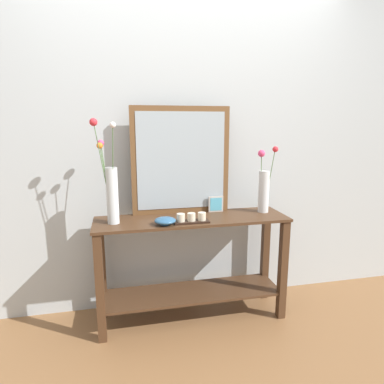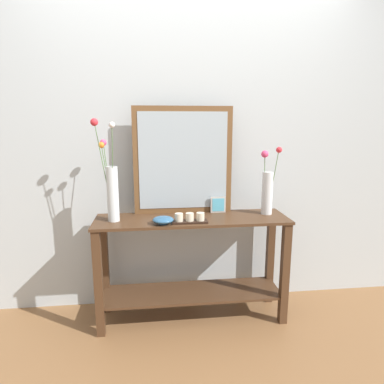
{
  "view_description": "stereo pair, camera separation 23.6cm",
  "coord_description": "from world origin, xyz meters",
  "px_view_note": "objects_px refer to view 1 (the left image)",
  "views": [
    {
      "loc": [
        -0.5,
        -2.26,
        1.45
      ],
      "look_at": [
        0.0,
        0.0,
        0.97
      ],
      "focal_mm": 31.22,
      "sensor_mm": 36.0,
      "label": 1
    },
    {
      "loc": [
        -0.27,
        -2.3,
        1.45
      ],
      "look_at": [
        0.0,
        0.0,
        0.97
      ],
      "focal_mm": 31.22,
      "sensor_mm": 36.0,
      "label": 2
    }
  ],
  "objects_px": {
    "tall_vase_left": "(111,188)",
    "vase_right": "(264,188)",
    "mirror_leaning": "(181,161)",
    "picture_frame_small": "(216,204)",
    "candle_tray": "(191,219)",
    "console_table": "(192,258)",
    "decorative_bowl": "(165,221)"
  },
  "relations": [
    {
      "from": "candle_tray",
      "to": "decorative_bowl",
      "type": "height_order",
      "value": "candle_tray"
    },
    {
      "from": "tall_vase_left",
      "to": "picture_frame_small",
      "type": "relative_size",
      "value": 5.71
    },
    {
      "from": "mirror_leaning",
      "to": "candle_tray",
      "type": "height_order",
      "value": "mirror_leaning"
    },
    {
      "from": "mirror_leaning",
      "to": "candle_tray",
      "type": "distance_m",
      "value": 0.46
    },
    {
      "from": "console_table",
      "to": "mirror_leaning",
      "type": "xyz_separation_m",
      "value": [
        -0.05,
        0.16,
        0.7
      ]
    },
    {
      "from": "mirror_leaning",
      "to": "vase_right",
      "type": "height_order",
      "value": "mirror_leaning"
    },
    {
      "from": "tall_vase_left",
      "to": "picture_frame_small",
      "type": "bearing_deg",
      "value": 9.61
    },
    {
      "from": "candle_tray",
      "to": "picture_frame_small",
      "type": "height_order",
      "value": "picture_frame_small"
    },
    {
      "from": "mirror_leaning",
      "to": "decorative_bowl",
      "type": "xyz_separation_m",
      "value": [
        -0.16,
        -0.28,
        -0.37
      ]
    },
    {
      "from": "mirror_leaning",
      "to": "picture_frame_small",
      "type": "bearing_deg",
      "value": -7.93
    },
    {
      "from": "mirror_leaning",
      "to": "decorative_bowl",
      "type": "bearing_deg",
      "value": -119.93
    },
    {
      "from": "console_table",
      "to": "candle_tray",
      "type": "distance_m",
      "value": 0.35
    },
    {
      "from": "console_table",
      "to": "candle_tray",
      "type": "height_order",
      "value": "candle_tray"
    },
    {
      "from": "candle_tray",
      "to": "decorative_bowl",
      "type": "distance_m",
      "value": 0.18
    },
    {
      "from": "vase_right",
      "to": "candle_tray",
      "type": "bearing_deg",
      "value": -165.46
    },
    {
      "from": "vase_right",
      "to": "picture_frame_small",
      "type": "bearing_deg",
      "value": 167.32
    },
    {
      "from": "candle_tray",
      "to": "vase_right",
      "type": "bearing_deg",
      "value": 14.54
    },
    {
      "from": "picture_frame_small",
      "to": "decorative_bowl",
      "type": "height_order",
      "value": "picture_frame_small"
    },
    {
      "from": "tall_vase_left",
      "to": "vase_right",
      "type": "distance_m",
      "value": 1.13
    },
    {
      "from": "tall_vase_left",
      "to": "picture_frame_small",
      "type": "xyz_separation_m",
      "value": [
        0.77,
        0.13,
        -0.18
      ]
    },
    {
      "from": "vase_right",
      "to": "decorative_bowl",
      "type": "xyz_separation_m",
      "value": [
        -0.78,
        -0.17,
        -0.16
      ]
    },
    {
      "from": "picture_frame_small",
      "to": "candle_tray",
      "type": "bearing_deg",
      "value": -136.08
    },
    {
      "from": "candle_tray",
      "to": "tall_vase_left",
      "type": "bearing_deg",
      "value": 168.89
    },
    {
      "from": "vase_right",
      "to": "picture_frame_small",
      "type": "distance_m",
      "value": 0.39
    },
    {
      "from": "tall_vase_left",
      "to": "decorative_bowl",
      "type": "relative_size",
      "value": 4.83
    },
    {
      "from": "mirror_leaning",
      "to": "picture_frame_small",
      "type": "height_order",
      "value": "mirror_leaning"
    },
    {
      "from": "vase_right",
      "to": "candle_tray",
      "type": "relative_size",
      "value": 2.07
    },
    {
      "from": "console_table",
      "to": "vase_right",
      "type": "height_order",
      "value": "vase_right"
    },
    {
      "from": "console_table",
      "to": "picture_frame_small",
      "type": "xyz_separation_m",
      "value": [
        0.22,
        0.13,
        0.37
      ]
    },
    {
      "from": "picture_frame_small",
      "to": "console_table",
      "type": "bearing_deg",
      "value": -149.85
    },
    {
      "from": "console_table",
      "to": "picture_frame_small",
      "type": "bearing_deg",
      "value": 30.15
    },
    {
      "from": "console_table",
      "to": "decorative_bowl",
      "type": "xyz_separation_m",
      "value": [
        -0.21,
        -0.12,
        0.34
      ]
    }
  ]
}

